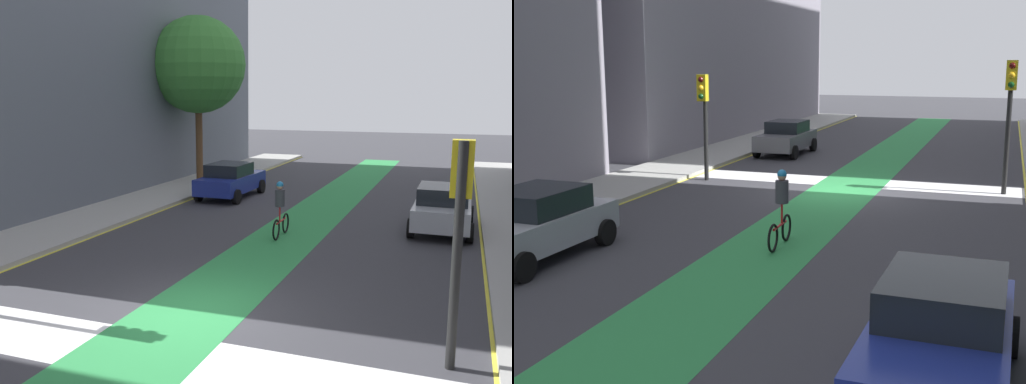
# 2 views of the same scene
# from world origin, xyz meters

# --- Properties ---
(ground_plane) EXTENTS (120.00, 120.00, 0.00)m
(ground_plane) POSITION_xyz_m (0.00, 0.00, 0.00)
(ground_plane) COLOR #38383D
(bike_lane_paint) EXTENTS (2.40, 60.00, 0.01)m
(bike_lane_paint) POSITION_xyz_m (-0.04, 0.00, 0.00)
(bike_lane_paint) COLOR #2D8C47
(bike_lane_paint) RESTS_ON ground_plane
(crosswalk_band) EXTENTS (12.00, 1.80, 0.01)m
(crosswalk_band) POSITION_xyz_m (0.00, -2.00, 0.00)
(crosswalk_band) COLOR silver
(crosswalk_band) RESTS_ON ground_plane
(curb_stripe_right) EXTENTS (0.16, 60.00, 0.01)m
(curb_stripe_right) POSITION_xyz_m (6.00, 0.00, 0.01)
(curb_stripe_right) COLOR yellow
(curb_stripe_right) RESTS_ON ground_plane
(traffic_signal_near_right) EXTENTS (0.35, 0.52, 3.89)m
(traffic_signal_near_right) POSITION_xyz_m (5.23, -0.53, 2.74)
(traffic_signal_near_right) COLOR black
(traffic_signal_near_right) RESTS_ON ground_plane
(car_blue_left_far) EXTENTS (2.09, 4.23, 1.57)m
(car_blue_left_far) POSITION_xyz_m (-4.54, 12.89, 0.80)
(car_blue_left_far) COLOR navy
(car_blue_left_far) RESTS_ON ground_plane
(car_silver_right_far) EXTENTS (2.05, 4.21, 1.57)m
(car_silver_right_far) POSITION_xyz_m (4.71, 9.62, 0.80)
(car_silver_right_far) COLOR #B2B7BF
(car_silver_right_far) RESTS_ON ground_plane
(cyclist_in_lane) EXTENTS (0.32, 1.73, 1.86)m
(cyclist_in_lane) POSITION_xyz_m (-0.22, 6.82, 0.97)
(cyclist_in_lane) COLOR black
(cyclist_in_lane) RESTS_ON ground_plane
(street_tree_near) EXTENTS (4.92, 4.92, 8.41)m
(street_tree_near) POSITION_xyz_m (-7.71, 16.21, 6.08)
(street_tree_near) COLOR brown
(street_tree_near) RESTS_ON sidewalk_left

